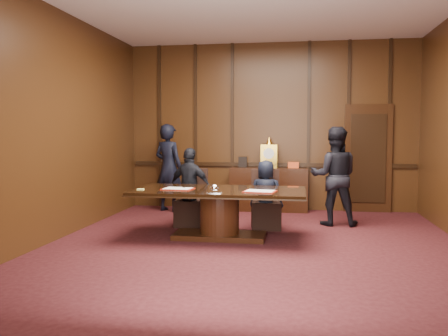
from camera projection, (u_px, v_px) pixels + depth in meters
name	position (u px, v px, depth m)	size (l,w,h in m)	color
room	(259.00, 126.00, 6.66)	(7.00, 7.04, 3.50)	#340E10
sideboard	(269.00, 188.00, 9.83)	(1.60, 0.45, 1.54)	black
conference_table	(220.00, 205.00, 7.26)	(2.62, 1.32, 0.76)	black
folder_left	(178.00, 189.00, 7.25)	(0.49, 0.37, 0.02)	#9A1C0E
folder_right	(260.00, 191.00, 6.94)	(0.50, 0.39, 0.02)	#9A1C0E
inkstand	(214.00, 189.00, 6.80)	(0.20, 0.14, 0.12)	white
notepad	(141.00, 189.00, 7.20)	(0.10, 0.07, 0.01)	#FFFB7C
chair_left	(192.00, 209.00, 8.25)	(0.52, 0.52, 0.99)	black
chair_right	(266.00, 211.00, 8.04)	(0.54, 0.54, 0.99)	black
signatory_left	(190.00, 187.00, 8.14)	(0.80, 0.33, 1.37)	black
signatory_right	(266.00, 195.00, 7.94)	(0.57, 0.37, 1.17)	black
witness_left	(169.00, 168.00, 9.76)	(0.66, 0.43, 1.80)	black
witness_right	(334.00, 176.00, 8.30)	(0.84, 0.65, 1.73)	black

